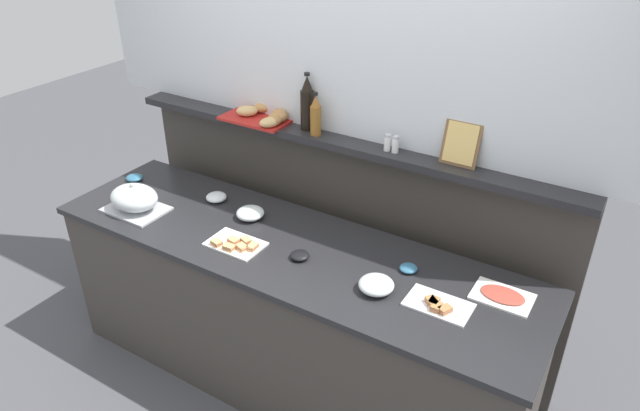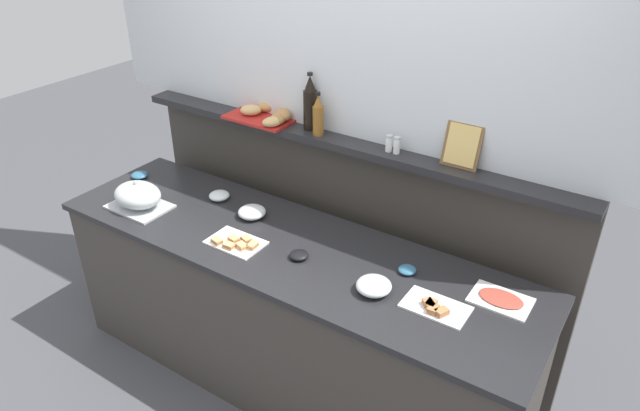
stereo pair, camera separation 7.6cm
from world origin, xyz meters
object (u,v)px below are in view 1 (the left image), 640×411
(glass_bowl_medium, at_px, (376,285))
(condiment_bowl_teal, at_px, (408,268))
(glass_bowl_small, at_px, (250,214))
(cold_cuts_platter, at_px, (502,296))
(framed_picture, at_px, (461,143))
(sandwich_platter_front, at_px, (438,305))
(salt_shaker, at_px, (387,143))
(vinegar_bottle_amber, at_px, (316,116))
(pepper_shaker, at_px, (395,144))
(sandwich_platter_side, at_px, (236,244))
(condiment_bowl_cream, at_px, (134,178))
(bread_basket, at_px, (264,116))
(wine_bottle_dark, at_px, (307,104))
(serving_cloche, at_px, (134,199))
(glass_bowl_large, at_px, (216,197))
(condiment_bowl_dark, at_px, (300,255))

(glass_bowl_medium, bearing_deg, condiment_bowl_teal, 73.83)
(glass_bowl_medium, xyz_separation_m, glass_bowl_small, (-0.87, 0.21, -0.00))
(cold_cuts_platter, xyz_separation_m, condiment_bowl_teal, (-0.44, -0.04, 0.01))
(framed_picture, bearing_deg, sandwich_platter_front, -73.82)
(sandwich_platter_front, height_order, salt_shaker, salt_shaker)
(vinegar_bottle_amber, distance_m, framed_picture, 0.78)
(glass_bowl_small, distance_m, pepper_shaker, 0.87)
(cold_cuts_platter, distance_m, glass_bowl_medium, 0.56)
(sandwich_platter_side, relative_size, pepper_shaker, 3.29)
(pepper_shaker, bearing_deg, condiment_bowl_cream, -166.44)
(sandwich_platter_side, distance_m, framed_picture, 1.21)
(bread_basket, bearing_deg, wine_bottle_dark, 6.22)
(serving_cloche, bearing_deg, glass_bowl_medium, 2.37)
(condiment_bowl_cream, bearing_deg, pepper_shaker, 13.56)
(bread_basket, bearing_deg, glass_bowl_medium, -29.04)
(glass_bowl_large, height_order, wine_bottle_dark, wine_bottle_dark)
(condiment_bowl_dark, xyz_separation_m, condiment_bowl_cream, (-1.32, 0.16, 0.00))
(salt_shaker, bearing_deg, bread_basket, -179.86)
(glass_bowl_medium, height_order, glass_bowl_small, glass_bowl_medium)
(bread_basket, bearing_deg, sandwich_platter_side, -67.85)
(sandwich_platter_side, xyz_separation_m, condiment_bowl_teal, (0.83, 0.26, 0.00))
(glass_bowl_small, bearing_deg, sandwich_platter_front, -8.34)
(condiment_bowl_cream, bearing_deg, bread_basket, 26.75)
(glass_bowl_medium, distance_m, condiment_bowl_teal, 0.22)
(wine_bottle_dark, relative_size, bread_basket, 0.76)
(glass_bowl_medium, xyz_separation_m, pepper_shaker, (-0.20, 0.57, 0.43))
(condiment_bowl_dark, distance_m, framed_picture, 0.94)
(cold_cuts_platter, distance_m, framed_picture, 0.73)
(condiment_bowl_teal, height_order, condiment_bowl_cream, condiment_bowl_cream)
(serving_cloche, bearing_deg, condiment_bowl_teal, 10.19)
(sandwich_platter_front, distance_m, cold_cuts_platter, 0.30)
(sandwich_platter_front, distance_m, pepper_shaker, 0.84)
(serving_cloche, relative_size, vinegar_bottle_amber, 1.44)
(glass_bowl_medium, relative_size, vinegar_bottle_amber, 0.69)
(glass_bowl_large, xyz_separation_m, wine_bottle_dark, (0.41, 0.33, 0.54))
(glass_bowl_large, xyz_separation_m, bread_basket, (0.14, 0.30, 0.43))
(cold_cuts_platter, bearing_deg, pepper_shaker, 155.80)
(sandwich_platter_front, xyz_separation_m, sandwich_platter_side, (-1.05, -0.09, 0.00))
(condiment_bowl_cream, bearing_deg, glass_bowl_small, 1.07)
(sandwich_platter_front, xyz_separation_m, wine_bottle_dark, (-1.03, 0.55, 0.55))
(sandwich_platter_front, bearing_deg, glass_bowl_medium, -171.95)
(condiment_bowl_dark, relative_size, condiment_bowl_cream, 0.94)
(serving_cloche, height_order, bread_basket, bread_basket)
(bread_basket, relative_size, framed_picture, 1.90)
(sandwich_platter_front, distance_m, condiment_bowl_cream, 2.04)
(wine_bottle_dark, bearing_deg, cold_cuts_platter, -15.44)
(sandwich_platter_side, height_order, wine_bottle_dark, wine_bottle_dark)
(glass_bowl_large, relative_size, condiment_bowl_dark, 1.25)
(cold_cuts_platter, bearing_deg, serving_cloche, -171.04)
(sandwich_platter_front, bearing_deg, sandwich_platter_side, -175.12)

